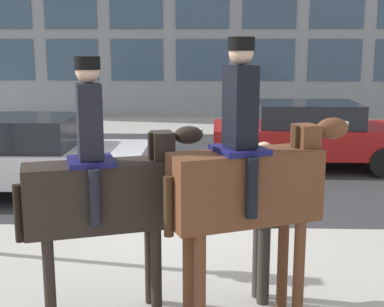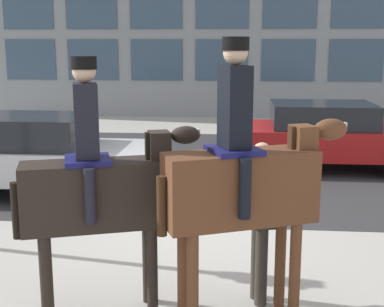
{
  "view_description": "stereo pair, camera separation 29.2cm",
  "coord_description": "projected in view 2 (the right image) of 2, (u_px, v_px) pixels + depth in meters",
  "views": [
    {
      "loc": [
        0.44,
        -7.15,
        2.69
      ],
      "look_at": [
        0.21,
        -1.36,
        1.51
      ],
      "focal_mm": 50.0,
      "sensor_mm": 36.0,
      "label": 1
    },
    {
      "loc": [
        0.73,
        -7.13,
        2.69
      ],
      "look_at": [
        0.21,
        -1.36,
        1.51
      ],
      "focal_mm": 50.0,
      "sensor_mm": 36.0,
      "label": 2
    }
  ],
  "objects": [
    {
      "name": "mounted_horse_companion",
      "position": [
        244.0,
        181.0,
        4.95
      ],
      "size": [
        1.79,
        0.99,
        2.76
      ],
      "rotation": [
        0.0,
        0.0,
        0.39
      ],
      "color": "#59331E",
      "rests_on": "ground_plane"
    },
    {
      "name": "pedestrian_bystander",
      "position": [
        259.0,
        210.0,
        5.5
      ],
      "size": [
        0.81,
        0.6,
        1.72
      ],
      "rotation": [
        0.0,
        0.0,
        -2.89
      ],
      "color": "#332D28",
      "rests_on": "ground_plane"
    },
    {
      "name": "street_car_near_lane",
      "position": [
        27.0,
        153.0,
        9.68
      ],
      "size": [
        4.67,
        1.84,
        1.45
      ],
      "color": "#B7B7BC",
      "rests_on": "ground_plane"
    },
    {
      "name": "road_surface",
      "position": [
        207.0,
        165.0,
        12.19
      ],
      "size": [
        19.25,
        8.5,
        0.01
      ],
      "color": "#2D2D30",
      "rests_on": "ground_plane"
    },
    {
      "name": "ground_plane",
      "position": [
        186.0,
        238.0,
        7.56
      ],
      "size": [
        80.0,
        80.0,
        0.0
      ],
      "primitive_type": "plane",
      "color": "#9E9B93"
    },
    {
      "name": "mounted_horse_lead",
      "position": [
        99.0,
        188.0,
        5.19
      ],
      "size": [
        1.78,
        0.87,
        2.58
      ],
      "rotation": [
        0.0,
        0.0,
        0.32
      ],
      "color": "black",
      "rests_on": "ground_plane"
    },
    {
      "name": "street_car_far_lane",
      "position": [
        325.0,
        135.0,
        11.69
      ],
      "size": [
        4.33,
        2.02,
        1.45
      ],
      "color": "maroon",
      "rests_on": "ground_plane"
    }
  ]
}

